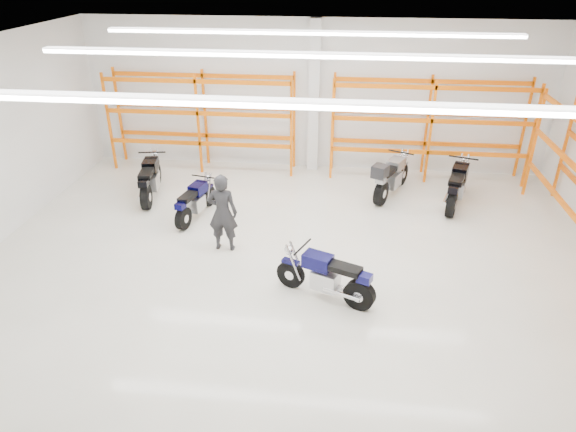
# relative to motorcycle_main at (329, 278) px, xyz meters

# --- Properties ---
(ground) EXTENTS (14.00, 14.00, 0.00)m
(ground) POSITION_rel_motorcycle_main_xyz_m (-0.81, 1.07, -0.48)
(ground) COLOR beige
(ground) RESTS_ON ground
(room_shell) EXTENTS (14.02, 12.02, 4.51)m
(room_shell) POSITION_rel_motorcycle_main_xyz_m (-0.81, 1.09, 2.80)
(room_shell) COLOR silver
(room_shell) RESTS_ON ground
(motorcycle_main) EXTENTS (2.00, 1.02, 1.03)m
(motorcycle_main) POSITION_rel_motorcycle_main_xyz_m (0.00, 0.00, 0.00)
(motorcycle_main) COLOR black
(motorcycle_main) RESTS_ON ground
(motorcycle_back_a) EXTENTS (0.76, 2.28, 1.12)m
(motorcycle_back_a) POSITION_rel_motorcycle_main_xyz_m (-5.11, 4.15, 0.04)
(motorcycle_back_a) COLOR black
(motorcycle_back_a) RESTS_ON ground
(motorcycle_back_b) EXTENTS (0.77, 1.94, 0.96)m
(motorcycle_back_b) POSITION_rel_motorcycle_main_xyz_m (-3.55, 3.07, -0.03)
(motorcycle_back_b) COLOR black
(motorcycle_back_b) RESTS_ON ground
(motorcycle_back_c) EXTENTS (1.25, 2.22, 1.21)m
(motorcycle_back_c) POSITION_rel_motorcycle_main_xyz_m (1.46, 4.97, 0.09)
(motorcycle_back_c) COLOR black
(motorcycle_back_c) RESTS_ON ground
(motorcycle_back_d) EXTENTS (1.05, 2.29, 1.16)m
(motorcycle_back_d) POSITION_rel_motorcycle_main_xyz_m (3.21, 4.63, 0.06)
(motorcycle_back_d) COLOR black
(motorcycle_back_d) RESTS_ON ground
(standing_man) EXTENTS (0.67, 0.44, 1.84)m
(standing_man) POSITION_rel_motorcycle_main_xyz_m (-2.47, 1.67, 0.44)
(standing_man) COLOR black
(standing_man) RESTS_ON ground
(structural_column) EXTENTS (0.32, 0.32, 4.50)m
(structural_column) POSITION_rel_motorcycle_main_xyz_m (-0.81, 6.89, 1.77)
(structural_column) COLOR white
(structural_column) RESTS_ON ground
(pallet_racking_back_left) EXTENTS (5.67, 0.87, 3.00)m
(pallet_racking_back_left) POSITION_rel_motorcycle_main_xyz_m (-4.21, 6.55, 1.30)
(pallet_racking_back_left) COLOR #FF5813
(pallet_racking_back_left) RESTS_ON ground
(pallet_racking_back_right) EXTENTS (5.67, 0.87, 3.00)m
(pallet_racking_back_right) POSITION_rel_motorcycle_main_xyz_m (2.59, 6.55, 1.30)
(pallet_racking_back_right) COLOR #FF5813
(pallet_racking_back_right) RESTS_ON ground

